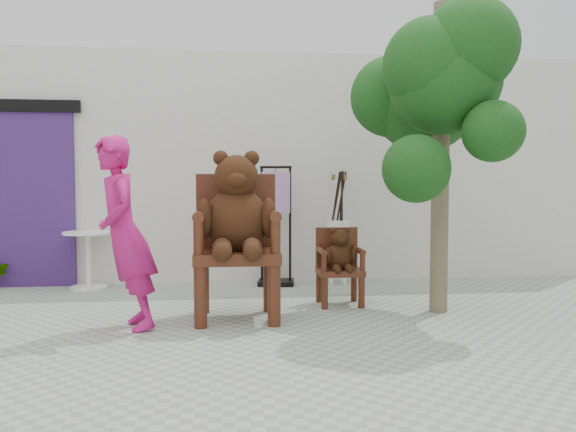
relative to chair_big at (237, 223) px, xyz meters
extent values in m
plane|color=#979E8E|center=(0.41, -0.60, -0.92)|extent=(60.00, 60.00, 0.00)
cube|color=silver|center=(0.41, 2.50, 0.58)|extent=(9.00, 1.00, 3.00)
cube|color=#3F2061|center=(-2.59, 1.98, 0.18)|extent=(1.20, 0.08, 2.20)
cube|color=black|center=(-2.59, 1.94, 1.33)|extent=(1.40, 0.06, 0.15)
cylinder|color=#3C190D|center=(-0.33, -0.32, -0.64)|extent=(0.12, 0.12, 0.55)
cylinder|color=#3C190D|center=(-0.33, 0.27, -0.64)|extent=(0.12, 0.12, 0.55)
cylinder|color=#3C190D|center=(0.33, -0.32, -0.64)|extent=(0.12, 0.12, 0.55)
cylinder|color=#3C190D|center=(0.33, 0.27, -0.64)|extent=(0.12, 0.12, 0.55)
cube|color=#3C190D|center=(0.00, -0.03, -0.31)|extent=(0.79, 0.73, 0.11)
cube|color=#3C190D|center=(0.00, 0.28, 0.10)|extent=(0.75, 0.11, 0.73)
cylinder|color=#3C190D|center=(-0.34, 0.28, 0.10)|extent=(0.11, 0.11, 0.73)
cylinder|color=#3C190D|center=(-0.34, -0.32, -0.09)|extent=(0.09, 0.09, 0.33)
cylinder|color=#3C190D|center=(-0.34, -0.03, 0.07)|extent=(0.11, 0.69, 0.11)
cylinder|color=#3C190D|center=(0.34, 0.28, 0.10)|extent=(0.11, 0.11, 0.73)
cylinder|color=#3C190D|center=(0.34, -0.32, -0.09)|extent=(0.09, 0.09, 0.33)
cylinder|color=#3C190D|center=(0.34, -0.03, 0.07)|extent=(0.11, 0.69, 0.11)
ellipsoid|color=black|center=(0.00, 0.00, 0.00)|extent=(0.62, 0.53, 0.65)
sphere|color=black|center=(0.00, -0.03, 0.43)|extent=(0.41, 0.41, 0.41)
ellipsoid|color=black|center=(0.00, -0.19, 0.40)|extent=(0.19, 0.15, 0.15)
sphere|color=black|center=(-0.14, -0.02, 0.61)|extent=(0.14, 0.14, 0.14)
sphere|color=black|center=(0.14, -0.02, 0.61)|extent=(0.14, 0.14, 0.14)
ellipsoid|color=black|center=(-0.30, -0.13, 0.05)|extent=(0.14, 0.21, 0.37)
ellipsoid|color=black|center=(-0.13, -0.28, -0.21)|extent=(0.18, 0.36, 0.18)
sphere|color=black|center=(-0.13, -0.42, -0.23)|extent=(0.18, 0.18, 0.18)
ellipsoid|color=black|center=(0.30, -0.13, 0.05)|extent=(0.14, 0.21, 0.37)
ellipsoid|color=black|center=(0.13, -0.28, -0.21)|extent=(0.18, 0.36, 0.18)
sphere|color=black|center=(0.13, -0.42, -0.23)|extent=(0.18, 0.18, 0.18)
cylinder|color=#3C190D|center=(0.91, 0.31, -0.76)|extent=(0.07, 0.07, 0.33)
cylinder|color=#3C190D|center=(0.91, 0.66, -0.76)|extent=(0.07, 0.07, 0.33)
cylinder|color=#3C190D|center=(1.29, 0.31, -0.76)|extent=(0.07, 0.07, 0.33)
cylinder|color=#3C190D|center=(1.29, 0.66, -0.76)|extent=(0.07, 0.07, 0.33)
cube|color=#3C190D|center=(1.10, 0.49, -0.56)|extent=(0.47, 0.43, 0.06)
cube|color=#3C190D|center=(1.10, 0.67, -0.32)|extent=(0.44, 0.06, 0.43)
cylinder|color=#3C190D|center=(0.90, 0.67, -0.32)|extent=(0.06, 0.06, 0.43)
cylinder|color=#3C190D|center=(0.90, 0.31, -0.43)|extent=(0.05, 0.05, 0.19)
cylinder|color=#3C190D|center=(0.90, 0.49, -0.34)|extent=(0.06, 0.41, 0.06)
cylinder|color=#3C190D|center=(1.30, 0.67, -0.32)|extent=(0.06, 0.06, 0.43)
cylinder|color=#3C190D|center=(1.30, 0.31, -0.43)|extent=(0.05, 0.05, 0.19)
cylinder|color=#3C190D|center=(1.30, 0.49, -0.34)|extent=(0.06, 0.41, 0.06)
ellipsoid|color=black|center=(1.10, 0.49, -0.41)|extent=(0.29, 0.25, 0.31)
sphere|color=black|center=(1.10, 0.48, -0.20)|extent=(0.19, 0.19, 0.19)
ellipsoid|color=black|center=(1.10, 0.40, -0.22)|extent=(0.09, 0.07, 0.07)
sphere|color=black|center=(1.03, 0.48, -0.12)|extent=(0.07, 0.07, 0.07)
sphere|color=black|center=(1.17, 0.48, -0.12)|extent=(0.07, 0.07, 0.07)
ellipsoid|color=black|center=(0.96, 0.43, -0.38)|extent=(0.07, 0.10, 0.18)
ellipsoid|color=black|center=(1.04, 0.36, -0.51)|extent=(0.09, 0.17, 0.09)
sphere|color=black|center=(1.04, 0.29, -0.52)|extent=(0.08, 0.08, 0.08)
ellipsoid|color=black|center=(1.24, 0.43, -0.38)|extent=(0.07, 0.10, 0.18)
ellipsoid|color=black|center=(1.16, 0.36, -0.51)|extent=(0.09, 0.17, 0.09)
sphere|color=black|center=(1.16, 0.29, -0.52)|extent=(0.08, 0.08, 0.08)
imported|color=#BC176C|center=(-0.98, -0.30, -0.07)|extent=(0.59, 0.72, 1.70)
cylinder|color=white|center=(-1.79, 1.75, -0.23)|extent=(0.60, 0.60, 0.03)
cylinder|color=white|center=(-1.79, 1.75, -0.57)|extent=(0.06, 0.06, 0.68)
cylinder|color=white|center=(-1.79, 1.75, -0.90)|extent=(0.44, 0.44, 0.03)
cube|color=black|center=(0.35, 1.78, -0.17)|extent=(0.03, 0.03, 1.50)
cube|color=black|center=(0.71, 1.73, -0.17)|extent=(0.03, 0.03, 1.50)
cube|color=black|center=(0.53, 1.75, 0.58)|extent=(0.40, 0.09, 0.03)
cube|color=black|center=(0.53, 1.75, -0.89)|extent=(0.50, 0.41, 0.06)
cube|color=#AE80BA|center=(0.53, 1.74, 0.26)|extent=(0.36, 0.09, 0.52)
cylinder|color=black|center=(0.53, 1.75, 0.55)|extent=(0.01, 0.01, 0.08)
cylinder|color=white|center=(1.33, 1.75, -0.48)|extent=(0.32, 0.32, 0.03)
cylinder|color=white|center=(1.42, 1.84, -0.70)|extent=(0.03, 0.03, 0.44)
cylinder|color=white|center=(1.25, 1.84, -0.70)|extent=(0.03, 0.03, 0.44)
cylinder|color=white|center=(1.25, 1.67, -0.70)|extent=(0.03, 0.03, 0.44)
cylinder|color=white|center=(1.42, 1.67, -0.70)|extent=(0.03, 0.03, 0.44)
cylinder|color=black|center=(1.31, 1.80, 0.14)|extent=(0.16, 0.11, 0.79)
cylinder|color=brown|center=(1.27, 1.85, 0.46)|extent=(0.05, 0.04, 0.08)
cylinder|color=black|center=(1.38, 1.75, 0.14)|extent=(0.04, 0.15, 0.79)
cylinder|color=brown|center=(1.43, 1.74, 0.46)|extent=(0.04, 0.05, 0.08)
cylinder|color=black|center=(1.38, 1.74, 0.14)|extent=(0.05, 0.11, 0.80)
cylinder|color=brown|center=(1.41, 1.73, 0.46)|extent=(0.04, 0.04, 0.07)
cylinder|color=black|center=(1.38, 1.77, 0.14)|extent=(0.05, 0.10, 0.80)
cylinder|color=brown|center=(1.41, 1.78, 0.46)|extent=(0.04, 0.04, 0.07)
cylinder|color=black|center=(1.37, 1.79, 0.14)|extent=(0.13, 0.15, 0.79)
cylinder|color=brown|center=(1.42, 1.83, 0.46)|extent=(0.05, 0.05, 0.08)
cylinder|color=black|center=(1.31, 1.80, 0.14)|extent=(0.18, 0.08, 0.79)
cylinder|color=brown|center=(1.29, 1.86, 0.46)|extent=(0.05, 0.04, 0.08)
cylinder|color=brown|center=(2.03, 0.07, 0.61)|extent=(0.17, 0.17, 3.06)
sphere|color=black|center=(2.12, 0.57, 1.68)|extent=(0.80, 0.80, 0.80)
sphere|color=black|center=(2.00, 0.49, 1.28)|extent=(1.16, 1.16, 1.16)
sphere|color=black|center=(2.06, 0.01, 1.38)|extent=(1.03, 1.03, 1.03)
sphere|color=black|center=(1.81, -0.22, 1.47)|extent=(0.90, 0.90, 0.90)
sphere|color=black|center=(2.13, -0.33, 1.63)|extent=(0.89, 0.89, 0.89)
sphere|color=black|center=(1.94, -0.17, 1.35)|extent=(1.03, 1.03, 1.03)
sphere|color=black|center=(1.66, 0.57, 1.30)|extent=(0.86, 0.86, 0.86)
sphere|color=black|center=(1.59, -0.48, 0.50)|extent=(0.61, 0.61, 0.61)
sphere|color=black|center=(2.25, -0.58, 0.83)|extent=(0.55, 0.55, 0.55)
camera|label=1|loc=(-0.10, -5.33, 0.36)|focal=35.00mm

